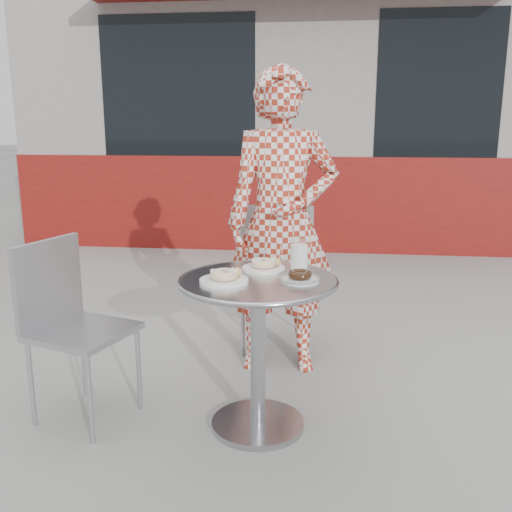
# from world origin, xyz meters

# --- Properties ---
(ground) EXTENTS (60.00, 60.00, 0.00)m
(ground) POSITION_xyz_m (0.00, 0.00, 0.00)
(ground) COLOR #9B9994
(ground) RESTS_ON ground
(storefront) EXTENTS (6.02, 4.55, 3.00)m
(storefront) POSITION_xyz_m (-0.00, 5.56, 1.49)
(storefront) COLOR gray
(storefront) RESTS_ON ground
(bistro_table) EXTENTS (0.69, 0.69, 0.70)m
(bistro_table) POSITION_xyz_m (0.04, -0.00, 0.53)
(bistro_table) COLOR #B0B0B4
(bistro_table) RESTS_ON ground
(chair_far) EXTENTS (0.43, 0.44, 0.90)m
(chair_far) POSITION_xyz_m (0.04, 0.95, 0.28)
(chair_far) COLOR #A3A6AB
(chair_far) RESTS_ON ground
(chair_left) EXTENTS (0.50, 0.50, 0.83)m
(chair_left) POSITION_xyz_m (-0.77, -0.00, 0.26)
(chair_left) COLOR #A3A6AB
(chair_left) RESTS_ON ground
(seated_person) EXTENTS (0.64, 0.45, 1.64)m
(seated_person) POSITION_xyz_m (0.09, 0.69, 0.82)
(seated_person) COLOR maroon
(seated_person) RESTS_ON ground
(plate_far) EXTENTS (0.19, 0.19, 0.05)m
(plate_far) POSITION_xyz_m (0.05, 0.15, 0.72)
(plate_far) COLOR white
(plate_far) RESTS_ON bistro_table
(plate_near) EXTENTS (0.20, 0.20, 0.05)m
(plate_near) POSITION_xyz_m (-0.09, -0.07, 0.72)
(plate_near) COLOR white
(plate_near) RESTS_ON bistro_table
(plate_checker) EXTENTS (0.17, 0.17, 0.04)m
(plate_checker) POSITION_xyz_m (0.22, -0.01, 0.71)
(plate_checker) COLOR white
(plate_checker) RESTS_ON bistro_table
(milk_cup) EXTENTS (0.09, 0.09, 0.13)m
(milk_cup) POSITION_xyz_m (0.21, 0.18, 0.76)
(milk_cup) COLOR white
(milk_cup) RESTS_ON bistro_table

